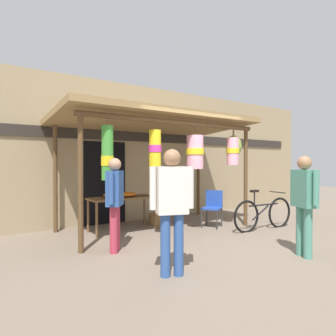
{
  "coord_description": "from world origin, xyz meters",
  "views": [
    {
      "loc": [
        -3.74,
        -4.5,
        1.48
      ],
      "look_at": [
        0.08,
        1.26,
        1.36
      ],
      "focal_mm": 31.71,
      "sensor_mm": 36.0,
      "label": 1
    }
  ],
  "objects_px": {
    "display_table": "(123,201)",
    "wicker_basket_by_table": "(159,219)",
    "parked_bicycle": "(263,214)",
    "vendor_in_orange": "(115,197)",
    "folding_chair": "(213,205)",
    "customer_foreground": "(172,201)",
    "shopper_by_bananas": "(304,198)",
    "flower_heap_on_table": "(121,194)"
  },
  "relations": [
    {
      "from": "folding_chair",
      "to": "wicker_basket_by_table",
      "type": "xyz_separation_m",
      "value": [
        -0.87,
        0.98,
        -0.38
      ]
    },
    {
      "from": "display_table",
      "to": "flower_heap_on_table",
      "type": "relative_size",
      "value": 1.9
    },
    {
      "from": "flower_heap_on_table",
      "to": "parked_bicycle",
      "type": "distance_m",
      "value": 3.19
    },
    {
      "from": "vendor_in_orange",
      "to": "shopper_by_bananas",
      "type": "height_order",
      "value": "shopper_by_bananas"
    },
    {
      "from": "display_table",
      "to": "shopper_by_bananas",
      "type": "distance_m",
      "value": 3.63
    },
    {
      "from": "parked_bicycle",
      "to": "wicker_basket_by_table",
      "type": "bearing_deg",
      "value": 131.83
    },
    {
      "from": "display_table",
      "to": "parked_bicycle",
      "type": "relative_size",
      "value": 0.84
    },
    {
      "from": "vendor_in_orange",
      "to": "customer_foreground",
      "type": "distance_m",
      "value": 1.42
    },
    {
      "from": "customer_foreground",
      "to": "display_table",
      "type": "bearing_deg",
      "value": 78.24
    },
    {
      "from": "display_table",
      "to": "shopper_by_bananas",
      "type": "height_order",
      "value": "shopper_by_bananas"
    },
    {
      "from": "display_table",
      "to": "parked_bicycle",
      "type": "xyz_separation_m",
      "value": [
        2.66,
        -1.63,
        -0.31
      ]
    },
    {
      "from": "customer_foreground",
      "to": "shopper_by_bananas",
      "type": "distance_m",
      "value": 2.24
    },
    {
      "from": "parked_bicycle",
      "to": "customer_foreground",
      "type": "relative_size",
      "value": 1.05
    },
    {
      "from": "customer_foreground",
      "to": "shopper_by_bananas",
      "type": "bearing_deg",
      "value": -12.58
    },
    {
      "from": "display_table",
      "to": "shopper_by_bananas",
      "type": "relative_size",
      "value": 0.92
    },
    {
      "from": "customer_foreground",
      "to": "flower_heap_on_table",
      "type": "bearing_deg",
      "value": 78.72
    },
    {
      "from": "vendor_in_orange",
      "to": "customer_foreground",
      "type": "height_order",
      "value": "customer_foreground"
    },
    {
      "from": "flower_heap_on_table",
      "to": "wicker_basket_by_table",
      "type": "distance_m",
      "value": 1.25
    },
    {
      "from": "display_table",
      "to": "flower_heap_on_table",
      "type": "distance_m",
      "value": 0.14
    },
    {
      "from": "folding_chair",
      "to": "vendor_in_orange",
      "type": "relative_size",
      "value": 0.54
    },
    {
      "from": "flower_heap_on_table",
      "to": "folding_chair",
      "type": "bearing_deg",
      "value": -23.72
    },
    {
      "from": "wicker_basket_by_table",
      "to": "vendor_in_orange",
      "type": "distance_m",
      "value": 2.49
    },
    {
      "from": "folding_chair",
      "to": "vendor_in_orange",
      "type": "distance_m",
      "value": 2.76
    },
    {
      "from": "wicker_basket_by_table",
      "to": "customer_foreground",
      "type": "bearing_deg",
      "value": -118.75
    },
    {
      "from": "folding_chair",
      "to": "wicker_basket_by_table",
      "type": "bearing_deg",
      "value": 131.75
    },
    {
      "from": "display_table",
      "to": "wicker_basket_by_table",
      "type": "bearing_deg",
      "value": 10.06
    },
    {
      "from": "flower_heap_on_table",
      "to": "customer_foreground",
      "type": "bearing_deg",
      "value": -101.28
    },
    {
      "from": "folding_chair",
      "to": "parked_bicycle",
      "type": "xyz_separation_m",
      "value": [
        0.75,
        -0.83,
        -0.16
      ]
    },
    {
      "from": "parked_bicycle",
      "to": "shopper_by_bananas",
      "type": "bearing_deg",
      "value": -122.98
    },
    {
      "from": "parked_bicycle",
      "to": "vendor_in_orange",
      "type": "height_order",
      "value": "vendor_in_orange"
    },
    {
      "from": "parked_bicycle",
      "to": "vendor_in_orange",
      "type": "distance_m",
      "value": 3.48
    },
    {
      "from": "display_table",
      "to": "wicker_basket_by_table",
      "type": "xyz_separation_m",
      "value": [
        1.04,
        0.18,
        -0.53
      ]
    },
    {
      "from": "parked_bicycle",
      "to": "vendor_in_orange",
      "type": "xyz_separation_m",
      "value": [
        -3.42,
        0.28,
        0.57
      ]
    },
    {
      "from": "display_table",
      "to": "vendor_in_orange",
      "type": "distance_m",
      "value": 1.57
    },
    {
      "from": "flower_heap_on_table",
      "to": "customer_foreground",
      "type": "xyz_separation_m",
      "value": [
        -0.56,
        -2.81,
        0.19
      ]
    },
    {
      "from": "display_table",
      "to": "flower_heap_on_table",
      "type": "xyz_separation_m",
      "value": [
        -0.01,
        0.05,
        0.13
      ]
    },
    {
      "from": "folding_chair",
      "to": "customer_foreground",
      "type": "xyz_separation_m",
      "value": [
        -2.49,
        -1.96,
        0.48
      ]
    },
    {
      "from": "flower_heap_on_table",
      "to": "vendor_in_orange",
      "type": "height_order",
      "value": "vendor_in_orange"
    },
    {
      "from": "vendor_in_orange",
      "to": "shopper_by_bananas",
      "type": "relative_size",
      "value": 0.98
    },
    {
      "from": "flower_heap_on_table",
      "to": "vendor_in_orange",
      "type": "relative_size",
      "value": 0.5
    },
    {
      "from": "display_table",
      "to": "shopper_by_bananas",
      "type": "xyz_separation_m",
      "value": [
        1.61,
        -3.24,
        0.28
      ]
    },
    {
      "from": "customer_foreground",
      "to": "folding_chair",
      "type": "bearing_deg",
      "value": 38.28
    }
  ]
}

